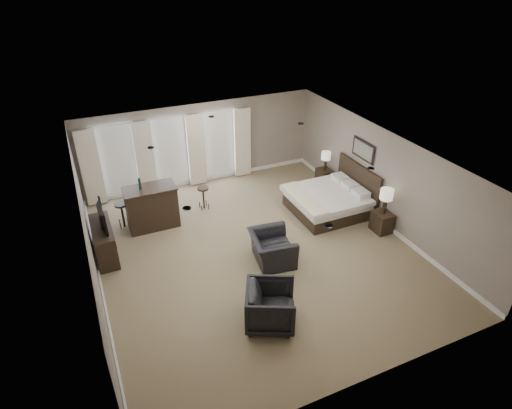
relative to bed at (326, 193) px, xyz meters
name	(u,v)px	position (x,y,z in m)	size (l,w,h in m)	color
room	(255,207)	(-2.58, -0.90, 0.65)	(7.60, 8.60, 2.64)	#75674A
window_bay	(171,154)	(-3.58, 3.21, 0.55)	(5.25, 0.20, 2.30)	silver
bed	(326,193)	(0.00, 0.00, 0.00)	(2.04, 1.95, 1.30)	silver
nightstand_near	(382,222)	(0.89, -1.45, -0.37)	(0.43, 0.52, 0.57)	black
nightstand_far	(324,177)	(0.89, 1.45, -0.38)	(0.41, 0.50, 0.55)	black
lamp_near	(385,201)	(0.89, -1.45, 0.27)	(0.34, 0.34, 0.71)	beige
lamp_far	(326,161)	(0.89, 1.45, 0.20)	(0.29, 0.29, 0.61)	beige
wall_art	(363,150)	(1.12, 0.00, 1.10)	(0.04, 0.96, 0.56)	slate
dresser	(104,241)	(-6.03, 0.45, -0.23)	(0.47, 1.46, 0.85)	black
tv	(100,225)	(-6.03, 0.45, 0.26)	(0.99, 0.57, 0.13)	black
armchair_near	(272,244)	(-2.37, -1.41, -0.16)	(1.13, 0.73, 0.98)	black
armchair_far	(271,304)	(-3.28, -3.24, -0.16)	(0.96, 0.90, 0.99)	black
bar_counter	(152,207)	(-4.65, 1.29, -0.05)	(1.38, 0.72, 1.20)	black
bar_stool_left	(123,215)	(-5.41, 1.60, -0.29)	(0.34, 0.34, 0.73)	black
bar_stool_right	(204,198)	(-3.10, 1.63, -0.30)	(0.33, 0.33, 0.69)	black
desk_chair	(148,199)	(-4.64, 1.85, -0.10)	(0.56, 0.56, 1.10)	black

